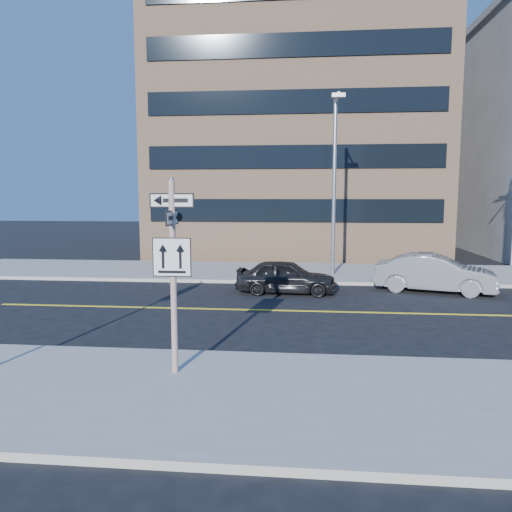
# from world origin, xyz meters

# --- Properties ---
(ground) EXTENTS (120.00, 120.00, 0.00)m
(ground) POSITION_xyz_m (0.00, 0.00, 0.00)
(ground) COLOR black
(ground) RESTS_ON ground
(sign_pole) EXTENTS (0.92, 0.92, 4.06)m
(sign_pole) POSITION_xyz_m (0.00, -2.51, 2.44)
(sign_pole) COLOR silver
(sign_pole) RESTS_ON near_sidewalk
(parked_car_a) EXTENTS (1.68, 3.97, 1.34)m
(parked_car_a) POSITION_xyz_m (1.96, 7.01, 0.67)
(parked_car_a) COLOR black
(parked_car_a) RESTS_ON ground
(parked_car_b) EXTENTS (2.86, 4.90, 1.53)m
(parked_car_b) POSITION_xyz_m (7.86, 7.81, 0.76)
(parked_car_b) COLOR gray
(parked_car_b) RESTS_ON ground
(streetlight_a) EXTENTS (0.55, 2.25, 8.00)m
(streetlight_a) POSITION_xyz_m (4.00, 10.76, 4.76)
(streetlight_a) COLOR gray
(streetlight_a) RESTS_ON far_sidewalk
(building_brick) EXTENTS (18.00, 18.00, 18.00)m
(building_brick) POSITION_xyz_m (2.00, 25.00, 9.00)
(building_brick) COLOR tan
(building_brick) RESTS_ON ground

